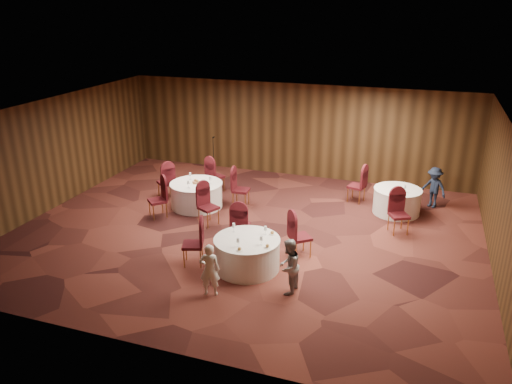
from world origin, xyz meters
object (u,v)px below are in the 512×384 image
(woman_a, at_px, (210,270))
(man_c, at_px, (434,187))
(table_left, at_px, (197,195))
(table_right, at_px, (397,201))
(table_main, at_px, (247,253))
(mic_stand, at_px, (214,167))
(woman_b, at_px, (289,267))

(woman_a, xyz_separation_m, man_c, (4.33, 6.52, 0.03))
(table_left, relative_size, table_right, 1.15)
(table_main, height_order, mic_stand, mic_stand)
(mic_stand, bearing_deg, table_left, -78.59)
(woman_a, bearing_deg, man_c, -138.31)
(table_left, height_order, man_c, man_c)
(table_left, xyz_separation_m, table_right, (5.67, 1.42, -0.00))
(woman_a, bearing_deg, woman_b, -172.67)
(table_left, relative_size, woman_b, 1.28)
(table_left, relative_size, mic_stand, 1.03)
(table_right, relative_size, woman_a, 1.16)
(table_main, distance_m, table_left, 4.01)
(table_right, height_order, man_c, man_c)
(woman_b, bearing_deg, table_left, -128.78)
(woman_a, relative_size, man_c, 0.95)
(woman_a, height_order, man_c, man_c)
(table_main, distance_m, woman_a, 1.35)
(table_main, relative_size, mic_stand, 1.01)
(woman_b, height_order, man_c, man_c)
(mic_stand, height_order, woman_a, mic_stand)
(table_right, xyz_separation_m, man_c, (0.98, 0.82, 0.24))
(woman_b, bearing_deg, man_c, 159.37)
(woman_b, xyz_separation_m, man_c, (2.81, 5.91, 0.01))
(table_right, bearing_deg, man_c, 40.10)
(table_left, distance_m, table_right, 5.85)
(mic_stand, distance_m, woman_b, 7.47)
(table_main, xyz_separation_m, woman_b, (1.16, -0.67, 0.23))
(woman_a, relative_size, woman_b, 0.96)
(table_left, distance_m, woman_a, 4.87)
(table_right, xyz_separation_m, mic_stand, (-6.16, 1.00, 0.05))
(woman_b, bearing_deg, woman_a, -63.10)
(table_left, bearing_deg, man_c, 18.67)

